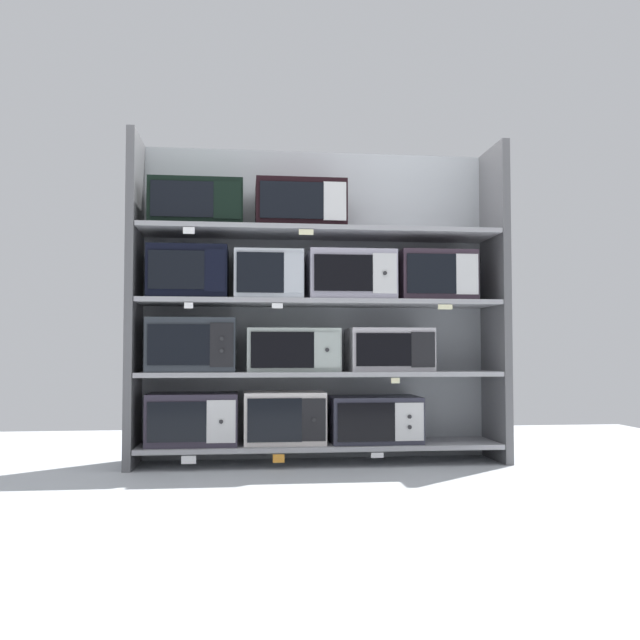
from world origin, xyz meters
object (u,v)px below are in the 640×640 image
(microwave_3, at_px, (192,345))
(microwave_4, at_px, (293,350))
(microwave_5, at_px, (389,350))
(microwave_8, at_px, (350,277))
(microwave_7, at_px, (268,276))
(microwave_0, at_px, (193,419))
(microwave_2, at_px, (374,419))
(microwave_1, at_px, (284,418))
(microwave_9, at_px, (434,277))
(microwave_10, at_px, (197,205))
(microwave_6, at_px, (189,274))
(microwave_11, at_px, (300,207))

(microwave_3, bearing_deg, microwave_4, -0.03)
(microwave_5, bearing_deg, microwave_3, -180.00)
(microwave_5, relative_size, microwave_8, 0.97)
(microwave_4, bearing_deg, microwave_7, 180.00)
(microwave_4, height_order, microwave_5, microwave_5)
(microwave_0, relative_size, microwave_7, 1.27)
(microwave_2, distance_m, microwave_8, 0.92)
(microwave_0, relative_size, microwave_1, 1.09)
(microwave_8, bearing_deg, microwave_4, -179.94)
(microwave_1, xyz_separation_m, microwave_8, (0.42, 0.00, 0.89))
(microwave_3, height_order, microwave_9, microwave_9)
(microwave_1, height_order, microwave_4, microwave_4)
(microwave_7, distance_m, microwave_10, 0.63)
(microwave_2, relative_size, microwave_8, 1.04)
(microwave_4, bearing_deg, microwave_3, 179.97)
(microwave_6, relative_size, microwave_10, 0.84)
(microwave_3, xyz_separation_m, microwave_7, (0.47, -0.00, 0.43))
(microwave_10, bearing_deg, microwave_0, 179.80)
(microwave_2, bearing_deg, microwave_7, -180.00)
(microwave_5, relative_size, microwave_9, 1.09)
(microwave_11, bearing_deg, microwave_6, 179.99)
(microwave_2, xyz_separation_m, microwave_6, (-1.17, 0.00, 0.91))
(microwave_2, xyz_separation_m, microwave_11, (-0.47, 0.00, 1.35))
(microwave_1, bearing_deg, microwave_11, 0.12)
(microwave_4, bearing_deg, microwave_11, 0.27)
(microwave_5, height_order, microwave_10, microwave_10)
(microwave_2, distance_m, microwave_4, 0.68)
(microwave_8, bearing_deg, microwave_9, -0.02)
(microwave_4, xyz_separation_m, microwave_11, (0.04, 0.00, 0.91))
(microwave_0, relative_size, microwave_11, 0.98)
(microwave_10, bearing_deg, microwave_2, -0.01)
(microwave_10, bearing_deg, microwave_4, -0.02)
(microwave_3, bearing_deg, microwave_8, 0.00)
(microwave_0, xyz_separation_m, microwave_1, (0.56, -0.00, 0.00))
(microwave_10, distance_m, microwave_11, 0.65)
(microwave_6, bearing_deg, microwave_1, -0.04)
(microwave_4, distance_m, microwave_6, 0.80)
(microwave_4, bearing_deg, microwave_0, 179.97)
(microwave_9, bearing_deg, microwave_5, 179.98)
(microwave_4, bearing_deg, microwave_8, 0.06)
(microwave_2, relative_size, microwave_9, 1.17)
(microwave_2, height_order, microwave_5, microwave_5)
(microwave_3, relative_size, microwave_5, 1.02)
(microwave_9, bearing_deg, microwave_1, -179.99)
(microwave_4, distance_m, microwave_7, 0.49)
(microwave_0, xyz_separation_m, microwave_9, (1.53, -0.00, 0.90))
(microwave_7, height_order, microwave_9, microwave_9)
(microwave_2, distance_m, microwave_3, 1.23)
(microwave_10, relative_size, microwave_11, 1.02)
(microwave_5, xyz_separation_m, microwave_9, (0.30, -0.00, 0.47))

